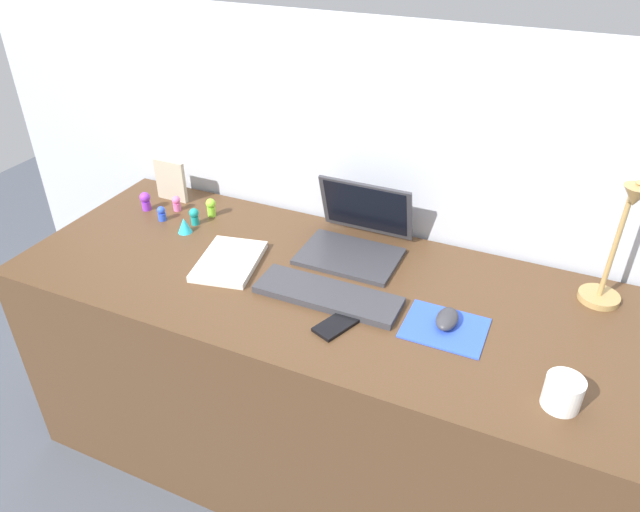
% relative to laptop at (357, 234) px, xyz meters
% --- Properties ---
extents(ground_plane, '(6.00, 6.00, 0.00)m').
position_rel_laptop_xyz_m(ground_plane, '(-0.05, -0.21, -0.79)').
color(ground_plane, '#474C56').
extents(back_wall, '(2.99, 0.05, 1.40)m').
position_rel_laptop_xyz_m(back_wall, '(-0.05, 0.19, -0.09)').
color(back_wall, '#B2B7C1').
rests_on(back_wall, ground_plane).
extents(desk, '(1.79, 0.72, 0.74)m').
position_rel_laptop_xyz_m(desk, '(-0.05, -0.21, -0.42)').
color(desk, '#4C331E').
rests_on(desk, ground_plane).
extents(laptop, '(0.30, 0.28, 0.21)m').
position_rel_laptop_xyz_m(laptop, '(0.00, 0.00, 0.00)').
color(laptop, '#333338').
rests_on(laptop, desk).
extents(keyboard, '(0.41, 0.13, 0.02)m').
position_rel_laptop_xyz_m(keyboard, '(0.02, -0.27, -0.04)').
color(keyboard, '#333338').
rests_on(keyboard, desk).
extents(mousepad, '(0.21, 0.17, 0.00)m').
position_rel_laptop_xyz_m(mousepad, '(0.35, -0.27, -0.05)').
color(mousepad, blue).
rests_on(mousepad, desk).
extents(mouse, '(0.06, 0.10, 0.03)m').
position_rel_laptop_xyz_m(mouse, '(0.35, -0.25, -0.03)').
color(mouse, '#333338').
rests_on(mouse, mousepad).
extents(cell_phone, '(0.11, 0.14, 0.01)m').
position_rel_laptop_xyz_m(cell_phone, '(0.09, -0.37, -0.05)').
color(cell_phone, black).
rests_on(cell_phone, desk).
extents(desk_lamp, '(0.11, 0.16, 0.39)m').
position_rel_laptop_xyz_m(desk_lamp, '(0.71, -0.00, 0.13)').
color(desk_lamp, '#A5844C').
rests_on(desk_lamp, desk).
extents(notebook_pad, '(0.21, 0.27, 0.02)m').
position_rel_laptop_xyz_m(notebook_pad, '(-0.32, -0.24, -0.04)').
color(notebook_pad, silver).
rests_on(notebook_pad, desk).
extents(picture_frame, '(0.12, 0.02, 0.15)m').
position_rel_laptop_xyz_m(picture_frame, '(-0.73, 0.04, 0.02)').
color(picture_frame, '#B2A58C').
rests_on(picture_frame, desk).
extents(coffee_mug, '(0.08, 0.08, 0.08)m').
position_rel_laptop_xyz_m(coffee_mug, '(0.65, -0.42, -0.02)').
color(coffee_mug, white).
rests_on(coffee_mug, desk).
extents(toy_figurine_cyan, '(0.05, 0.05, 0.05)m').
position_rel_laptop_xyz_m(toy_figurine_cyan, '(-0.55, -0.14, -0.03)').
color(toy_figurine_cyan, '#28B7CC').
rests_on(toy_figurine_cyan, desk).
extents(toy_figurine_teal, '(0.03, 0.03, 0.06)m').
position_rel_laptop_xyz_m(toy_figurine_teal, '(-0.55, -0.08, -0.02)').
color(toy_figurine_teal, teal).
rests_on(toy_figurine_teal, desk).
extents(toy_figurine_blue, '(0.03, 0.03, 0.05)m').
position_rel_laptop_xyz_m(toy_figurine_blue, '(-0.67, -0.10, -0.03)').
color(toy_figurine_blue, blue).
rests_on(toy_figurine_blue, desk).
extents(toy_figurine_pink, '(0.03, 0.03, 0.05)m').
position_rel_laptop_xyz_m(toy_figurine_pink, '(-0.67, -0.02, -0.02)').
color(toy_figurine_pink, pink).
rests_on(toy_figurine_pink, desk).
extents(toy_figurine_lime, '(0.03, 0.03, 0.06)m').
position_rel_laptop_xyz_m(toy_figurine_lime, '(-0.54, -0.00, -0.02)').
color(toy_figurine_lime, '#8CDB33').
rests_on(toy_figurine_lime, desk).
extents(toy_figurine_purple, '(0.04, 0.04, 0.07)m').
position_rel_laptop_xyz_m(toy_figurine_purple, '(-0.77, -0.06, -0.02)').
color(toy_figurine_purple, purple).
rests_on(toy_figurine_purple, desk).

